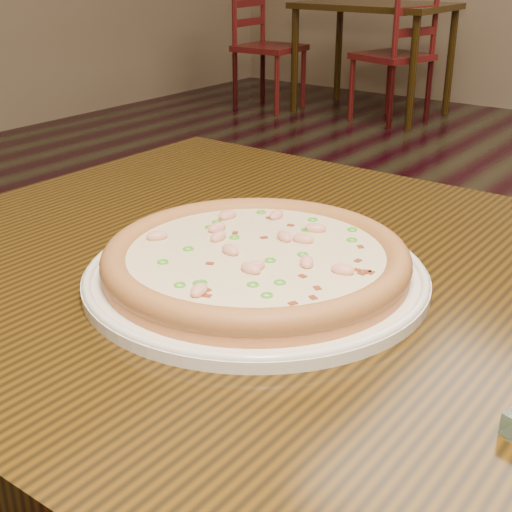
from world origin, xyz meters
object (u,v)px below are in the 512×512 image
Objects in this scene: hero_table at (372,376)px; bg_table_left at (375,17)px; chair_a at (263,46)px; plate at (256,274)px; chair_b at (399,56)px; pizza at (256,258)px.

hero_table is 1.20× the size of bg_table_left.
bg_table_left is (-2.12, 3.97, 0.00)m from hero_table.
chair_a is (-2.86, 3.69, -0.21)m from hero_table.
chair_b is (-1.71, 3.85, -0.32)m from plate.
chair_a is (-2.73, 3.74, -0.34)m from pizza.
plate is at bearing -50.06° from pizza.
pizza reaches higher than bg_table_left.
hero_table is 1.26× the size of chair_a.
chair_b reaches higher than pizza.
plate is 4.23m from chair_b.
pizza is 0.33× the size of bg_table_left.
chair_b is at bearing 6.08° from chair_a.
hero_table is 4.22m from chair_b.
plate is 1.12× the size of pizza.
chair_a is (-0.74, -0.28, -0.22)m from bg_table_left.
plate is 4.49m from bg_table_left.
chair_a is at bearing 126.17° from pizza.
plate is 0.02m from pizza.
chair_a is at bearing 127.72° from hero_table.
plate is at bearing -53.83° from chair_a.
pizza is at bearing -53.83° from chair_a.
pizza reaches higher than plate.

